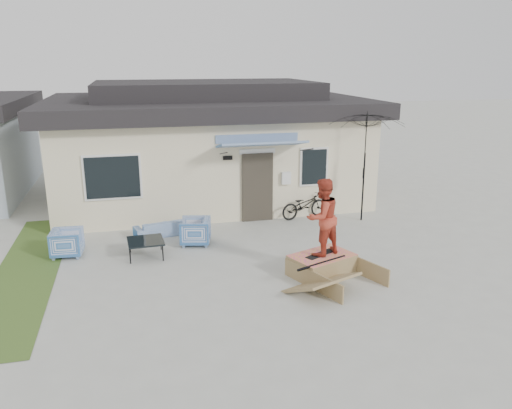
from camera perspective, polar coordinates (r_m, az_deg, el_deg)
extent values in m
plane|color=#A9AAA1|center=(11.45, 0.71, -8.80)|extent=(90.00, 90.00, 0.00)
cube|color=#3A5722|center=(13.23, -24.21, -6.75)|extent=(1.40, 8.00, 0.01)
cube|color=beige|center=(18.54, -5.52, 5.67)|extent=(10.00, 7.00, 3.00)
cube|color=black|center=(18.31, -5.67, 11.06)|extent=(10.80, 7.80, 0.50)
cube|color=black|center=(18.27, -5.72, 12.78)|extent=(7.50, 4.50, 0.60)
cube|color=#373128|center=(15.42, 0.16, 1.92)|extent=(0.95, 0.08, 2.10)
cube|color=white|center=(14.88, -15.76, 2.97)|extent=(1.60, 0.06, 1.30)
cube|color=white|center=(15.83, 6.50, 4.23)|extent=(0.90, 0.06, 1.20)
cube|color=#245A9D|center=(14.66, 0.65, 6.77)|extent=(2.50, 1.09, 0.29)
imported|color=#245A9D|center=(14.58, -10.62, -2.31)|extent=(1.53, 0.75, 0.58)
imported|color=#245A9D|center=(13.67, -20.40, -3.91)|extent=(0.74, 0.79, 0.76)
imported|color=#245A9D|center=(13.72, -6.84, -2.86)|extent=(0.87, 0.91, 0.79)
cube|color=black|center=(13.13, -12.22, -4.82)|extent=(0.92, 0.92, 0.43)
imported|color=black|center=(15.89, 5.43, 0.25)|extent=(1.68, 0.92, 1.02)
cylinder|color=black|center=(15.81, 11.90, 1.92)|extent=(0.05, 0.05, 2.10)
imported|color=black|center=(15.66, 12.05, 4.41)|extent=(2.84, 2.75, 0.90)
cube|color=black|center=(11.84, 7.28, -5.48)|extent=(0.85, 0.60, 0.05)
imported|color=#B63D2A|center=(11.54, 7.44, -1.25)|extent=(1.06, 0.96, 1.78)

